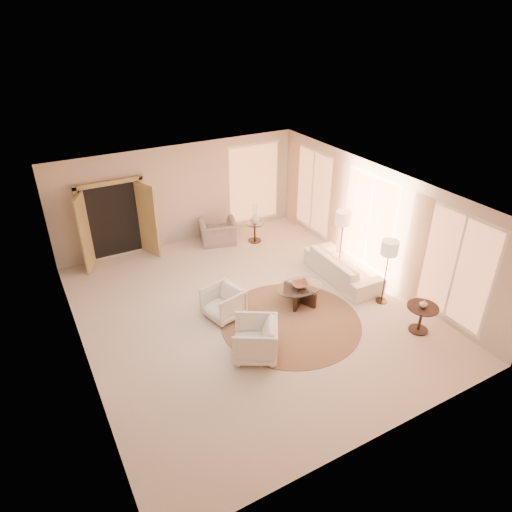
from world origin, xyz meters
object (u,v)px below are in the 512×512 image
end_table (421,314)px  side_table (255,230)px  end_vase (424,304)px  armchair_left (223,301)px  coffee_table (300,292)px  floor_lamp_near (343,221)px  bowl (300,285)px  sofa (342,267)px  side_vase (255,219)px  accent_chair (218,229)px  floor_lamp_far (389,251)px  armchair_right (255,338)px

end_table → side_table: (-1.02, 5.30, -0.07)m
end_table → end_vase: (-0.00, 0.00, 0.27)m
armchair_left → coffee_table: bearing=64.2°
floor_lamp_near → bowl: floor_lamp_near is taller
sofa → end_vase: 2.47m
end_vase → side_vase: 5.40m
armchair_left → accent_chair: accent_chair is taller
coffee_table → end_vase: size_ratio=8.30×
bowl → side_vase: bearing=79.6°
armchair_left → end_table: size_ratio=1.19×
sofa → coffee_table: size_ratio=1.60×
armchair_left → floor_lamp_near: 3.65m
coffee_table → floor_lamp_far: bearing=-28.3°
accent_chair → floor_lamp_far: size_ratio=0.65×
floor_lamp_near → bowl: size_ratio=4.49×
side_table → floor_lamp_far: 4.37m
side_table → floor_lamp_far: bearing=-75.2°
end_table → armchair_right: bearing=163.7°
floor_lamp_near → end_vase: bearing=-92.2°
armchair_right → side_vase: bearing=-177.8°
floor_lamp_near → side_vase: floor_lamp_near is taller
armchair_left → floor_lamp_far: 3.78m
armchair_right → accent_chair: accent_chair is taller
end_table → end_vase: end_vase is taller
armchair_left → bowl: (1.76, -0.36, 0.08)m
armchair_left → floor_lamp_near: size_ratio=0.47×
accent_chair → side_vase: (0.96, -0.42, 0.26)m
coffee_table → end_table: size_ratio=2.16×
bowl → side_vase: side_vase is taller
side_table → side_vase: 0.36m
sofa → end_table: 2.45m
accent_chair → armchair_right: bearing=89.0°
bowl → side_vase: (0.59, 3.21, 0.24)m
coffee_table → side_table: size_ratio=2.39×
end_vase → floor_lamp_far: bearing=87.0°
armchair_right → floor_lamp_near: (3.50, 1.86, 0.95)m
accent_chair → end_table: accent_chair is taller
armchair_left → bowl: 1.80m
sofa → armchair_right: armchair_right is taller
floor_lamp_near → floor_lamp_far: 1.66m
sofa → armchair_right: size_ratio=2.58×
bowl → sofa: bearing=13.3°
bowl → armchair_right: bearing=-148.2°
floor_lamp_far → end_vase: (-0.06, -1.19, -0.65)m
armchair_left → side_vase: (2.35, 2.85, 0.33)m
armchair_right → accent_chair: bearing=-165.6°
side_table → floor_lamp_near: size_ratio=0.36×
accent_chair → floor_lamp_far: floor_lamp_far is taller
side_table → end_table: bearing=-79.1°
end_table → bowl: size_ratio=1.78×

